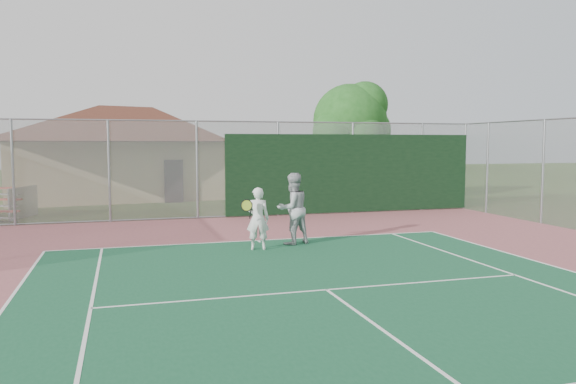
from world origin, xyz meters
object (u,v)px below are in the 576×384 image
object	(u,v)px
clubhouse	(129,143)
player_grey_back	(293,209)
tree	(352,124)
player_white_front	(258,219)

from	to	relation	value
clubhouse	player_grey_back	bearing A→B (deg)	-82.58
tree	player_white_front	xyz separation A→B (m)	(-6.62, -9.62, -2.77)
tree	player_white_front	distance (m)	12.01
clubhouse	tree	distance (m)	11.48
player_white_front	player_grey_back	bearing A→B (deg)	-141.71
tree	player_grey_back	distance (m)	11.00
clubhouse	player_white_front	distance (m)	16.36
tree	player_white_front	bearing A→B (deg)	-124.54
tree	player_white_front	size ratio (longest dim) A/B	3.43
clubhouse	tree	xyz separation A→B (m)	(9.51, -6.37, 0.87)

